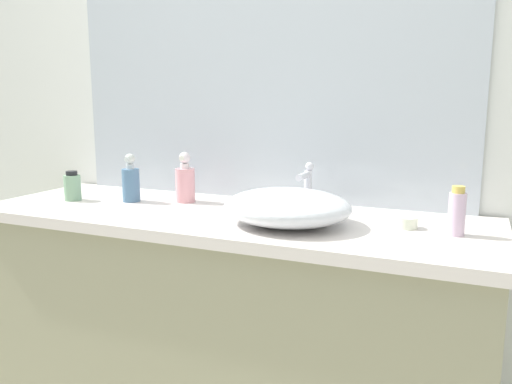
{
  "coord_description": "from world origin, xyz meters",
  "views": [
    {
      "loc": [
        0.65,
        -1.01,
        1.21
      ],
      "look_at": [
        0.05,
        0.39,
        0.93
      ],
      "focal_mm": 35.87,
      "sensor_mm": 36.0,
      "label": 1
    }
  ],
  "objects_px": {
    "perfume_bottle": "(72,187)",
    "spray_can": "(457,212)",
    "soap_dispenser": "(185,182)",
    "sink_basin": "(287,207)",
    "candle_jar": "(407,223)",
    "lotion_bottle": "(131,182)"
  },
  "relations": [
    {
      "from": "perfume_bottle",
      "to": "spray_can",
      "type": "height_order",
      "value": "spray_can"
    },
    {
      "from": "soap_dispenser",
      "to": "spray_can",
      "type": "relative_size",
      "value": 1.33
    },
    {
      "from": "sink_basin",
      "to": "perfume_bottle",
      "type": "bearing_deg",
      "value": 177.51
    },
    {
      "from": "spray_can",
      "to": "soap_dispenser",
      "type": "bearing_deg",
      "value": 173.26
    },
    {
      "from": "sink_basin",
      "to": "candle_jar",
      "type": "height_order",
      "value": "sink_basin"
    },
    {
      "from": "lotion_bottle",
      "to": "spray_can",
      "type": "height_order",
      "value": "lotion_bottle"
    },
    {
      "from": "spray_can",
      "to": "perfume_bottle",
      "type": "bearing_deg",
      "value": -178.68
    },
    {
      "from": "spray_can",
      "to": "candle_jar",
      "type": "relative_size",
      "value": 2.22
    },
    {
      "from": "perfume_bottle",
      "to": "spray_can",
      "type": "bearing_deg",
      "value": 1.32
    },
    {
      "from": "sink_basin",
      "to": "perfume_bottle",
      "type": "relative_size",
      "value": 3.55
    },
    {
      "from": "lotion_bottle",
      "to": "spray_can",
      "type": "distance_m",
      "value": 1.08
    },
    {
      "from": "perfume_bottle",
      "to": "spray_can",
      "type": "distance_m",
      "value": 1.29
    },
    {
      "from": "lotion_bottle",
      "to": "candle_jar",
      "type": "height_order",
      "value": "lotion_bottle"
    },
    {
      "from": "perfume_bottle",
      "to": "candle_jar",
      "type": "distance_m",
      "value": 1.16
    },
    {
      "from": "sink_basin",
      "to": "soap_dispenser",
      "type": "height_order",
      "value": "soap_dispenser"
    },
    {
      "from": "perfume_bottle",
      "to": "candle_jar",
      "type": "height_order",
      "value": "perfume_bottle"
    },
    {
      "from": "sink_basin",
      "to": "candle_jar",
      "type": "bearing_deg",
      "value": 16.27
    },
    {
      "from": "spray_can",
      "to": "candle_jar",
      "type": "distance_m",
      "value": 0.14
    },
    {
      "from": "spray_can",
      "to": "candle_jar",
      "type": "bearing_deg",
      "value": 167.45
    },
    {
      "from": "lotion_bottle",
      "to": "candle_jar",
      "type": "xyz_separation_m",
      "value": [
        0.95,
        -0.01,
        -0.05
      ]
    },
    {
      "from": "soap_dispenser",
      "to": "spray_can",
      "type": "distance_m",
      "value": 0.91
    },
    {
      "from": "sink_basin",
      "to": "perfume_bottle",
      "type": "height_order",
      "value": "perfume_bottle"
    }
  ]
}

